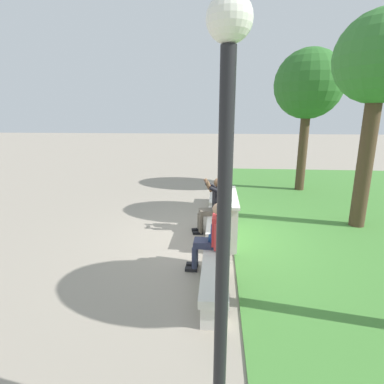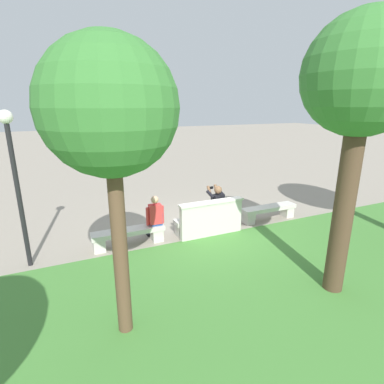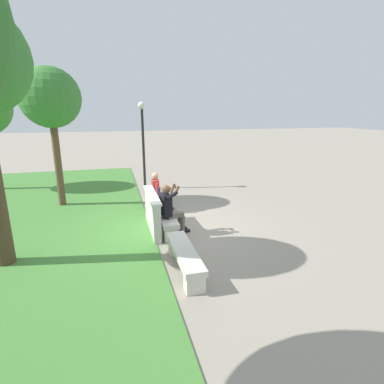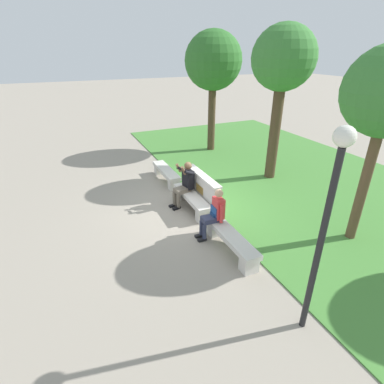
% 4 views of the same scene
% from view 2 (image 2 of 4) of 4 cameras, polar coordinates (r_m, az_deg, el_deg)
% --- Properties ---
extents(ground_plane, '(80.00, 80.00, 0.00)m').
position_cam_2_polar(ground_plane, '(8.68, 2.61, -7.46)').
color(ground_plane, gray).
extents(grass_strip, '(18.26, 8.00, 0.03)m').
position_cam_2_polar(grass_strip, '(5.69, 24.59, -23.15)').
color(grass_strip, '#478438').
rests_on(grass_strip, ground).
extents(bench_main, '(1.85, 0.40, 0.45)m').
position_cam_2_polar(bench_main, '(9.70, 14.39, -3.49)').
color(bench_main, beige).
rests_on(bench_main, ground).
extents(bench_near, '(1.85, 0.40, 0.45)m').
position_cam_2_polar(bench_near, '(8.57, 2.64, -5.64)').
color(bench_near, beige).
rests_on(bench_near, ground).
extents(bench_mid, '(1.85, 0.40, 0.45)m').
position_cam_2_polar(bench_mid, '(7.90, -11.96, -7.97)').
color(bench_mid, beige).
rests_on(bench_mid, ground).
extents(backrest_wall_with_plaque, '(1.87, 0.24, 1.01)m').
position_cam_2_polar(backrest_wall_with_plaque, '(8.21, 3.72, -5.03)').
color(backrest_wall_with_plaque, beige).
rests_on(backrest_wall_with_plaque, ground).
extents(person_photographer, '(0.52, 0.77, 1.32)m').
position_cam_2_polar(person_photographer, '(8.62, 4.40, -2.42)').
color(person_photographer, black).
rests_on(person_photographer, ground).
extents(person_distant, '(0.48, 0.68, 1.26)m').
position_cam_2_polar(person_distant, '(7.98, -7.21, -4.58)').
color(person_distant, black).
rests_on(person_distant, ground).
extents(backpack, '(0.28, 0.24, 0.43)m').
position_cam_2_polar(backpack, '(7.93, -6.85, -5.04)').
color(backpack, '#234C8C').
rests_on(backpack, bench_mid).
extents(tree_behind_wall, '(1.99, 1.99, 4.95)m').
position_cam_2_polar(tree_behind_wall, '(5.84, 29.78, 17.64)').
color(tree_behind_wall, '#4C3826').
rests_on(tree_behind_wall, ground).
extents(tree_right_background, '(1.84, 1.84, 4.38)m').
position_cam_2_polar(tree_right_background, '(4.16, -15.40, 14.62)').
color(tree_right_background, brown).
rests_on(tree_right_background, ground).
extents(lamp_post, '(0.28, 0.28, 3.41)m').
position_cam_2_polar(lamp_post, '(7.18, -30.81, 4.13)').
color(lamp_post, black).
rests_on(lamp_post, ground).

